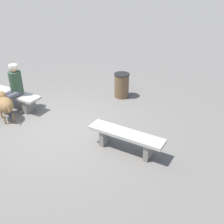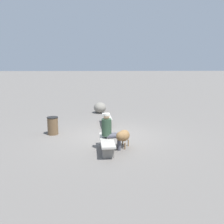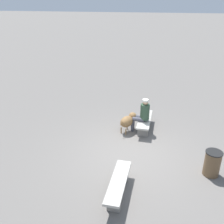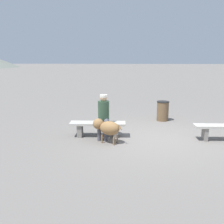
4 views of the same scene
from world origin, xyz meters
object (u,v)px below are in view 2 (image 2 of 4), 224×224
Objects in this scene: trash_bin at (53,126)px; bench_right at (107,143)px; bench_left at (107,118)px; boulder at (100,108)px; dog at (123,136)px; seated_person at (109,129)px.

bench_right is at bearing 45.24° from trash_bin.
bench_right is (3.71, -0.10, -0.03)m from bench_left.
dog is at bearing 7.15° from boulder.
boulder is at bearing -178.58° from seated_person.
dog reaches higher than boulder.
bench_left reaches higher than bench_right.
seated_person is at bearing -48.59° from dog.
bench_left is at bearing 175.86° from bench_right.
trash_bin reaches higher than boulder.
dog is (-0.34, 0.58, 0.14)m from bench_right.
seated_person is at bearing 48.72° from trash_bin.
seated_person is at bearing 155.04° from bench_right.
bench_left is at bearing 178.34° from seated_person.
boulder is at bearing 179.40° from bench_right.
bench_right is 1.31× the size of seated_person.
dog is 1.15× the size of trash_bin.
bench_right is at bearing -4.14° from bench_left.
seated_person is 1.49× the size of boulder.
trash_bin reaches higher than bench_left.
trash_bin is at bearing -99.46° from dog.
bench_left is 1.97× the size of dog.
dog is at bearing 56.29° from trash_bin.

